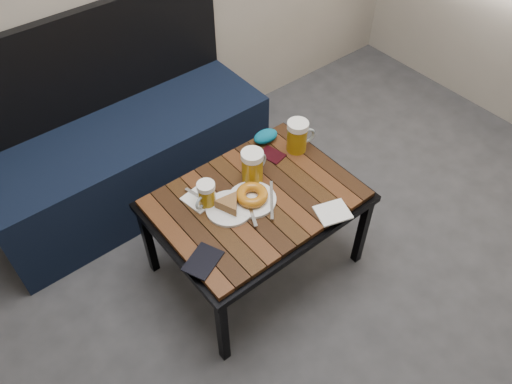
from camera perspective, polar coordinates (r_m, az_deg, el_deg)
bench at (r=2.60m, az=-14.50°, el=4.20°), size 1.40×0.50×0.95m
cafe_table at (r=2.07m, az=0.00°, el=-1.36°), size 0.84×0.62×0.47m
beer_mug_left at (r=1.98m, az=-5.70°, el=-0.31°), size 0.11×0.09×0.12m
beer_mug_centre at (r=2.06m, az=-0.37°, el=3.01°), size 0.14×0.11×0.15m
beer_mug_right at (r=2.20m, az=4.79°, el=6.40°), size 0.14×0.11×0.15m
plate_pie at (r=1.98m, az=-3.07°, el=-1.60°), size 0.19×0.19×0.05m
plate_bagel at (r=2.01m, az=-0.46°, el=-0.57°), size 0.23×0.24×0.05m
napkin_left at (r=2.04m, az=-6.36°, el=-0.70°), size 0.14×0.16×0.01m
napkin_right at (r=2.00m, az=8.76°, el=-2.32°), size 0.16×0.15×0.01m
passport_navy at (r=1.85m, az=-6.08°, el=-7.85°), size 0.17×0.15×0.01m
passport_burgundy at (r=2.22m, az=1.83°, el=4.27°), size 0.10×0.12×0.01m
knit_pouch at (r=2.27m, az=1.11°, el=6.38°), size 0.12×0.09×0.05m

